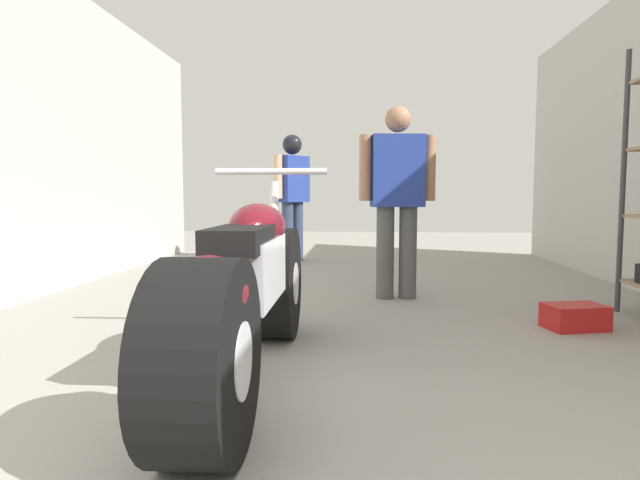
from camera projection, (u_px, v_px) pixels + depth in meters
name	position (u px, v px, depth m)	size (l,w,h in m)	color
ground_plane	(345.00, 308.00, 4.31)	(17.88, 17.88, 0.00)	gray
garage_partition_left	(12.00, 126.00, 4.40)	(0.08, 8.20, 2.95)	#B7B5AD
motorcycle_maroon_cruiser	(247.00, 294.00, 2.54)	(0.68, 2.29, 1.07)	black
mechanic_in_blue	(397.00, 191.00, 4.63)	(0.67, 0.29, 1.67)	#4C4C4C
mechanic_with_helmet	(292.00, 186.00, 7.24)	(0.47, 0.62, 1.72)	#2D3851
red_toolbox	(575.00, 317.00, 3.62)	(0.38, 0.25, 0.17)	#B21919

